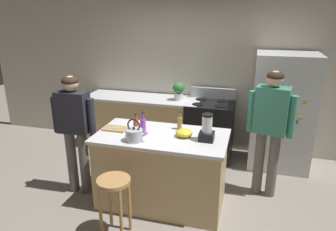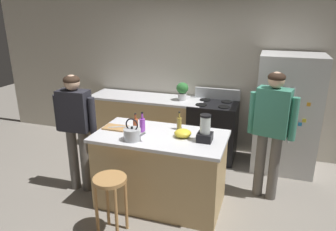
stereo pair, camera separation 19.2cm
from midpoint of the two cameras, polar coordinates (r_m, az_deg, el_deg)
name	(u,v)px [view 2 (the right image)]	position (r m, az deg, el deg)	size (l,w,h in m)	color
ground_plane	(161,202)	(4.26, 0.03, -15.38)	(14.00, 14.00, 0.00)	gray
back_wall	(198,72)	(5.51, 6.44, 7.76)	(8.00, 0.10, 2.70)	beige
kitchen_island	(161,169)	(4.01, 0.03, -9.76)	(1.60, 0.86, 0.95)	tan
back_counter_run	(147,123)	(5.60, -2.79, -1.30)	(2.00, 0.64, 0.95)	tan
refrigerator	(287,114)	(5.09, 21.74, 0.27)	(0.90, 0.73, 1.79)	silver
stove_range	(213,130)	(5.28, 9.18, -2.64)	(0.76, 0.65, 1.13)	black
person_by_island_left	(76,123)	(4.25, -15.17, -1.30)	(0.59, 0.24, 1.62)	#66605B
person_by_sink_right	(271,125)	(4.15, 19.52, -1.58)	(0.60, 0.30, 1.69)	#66605B
bar_stool	(111,191)	(3.50, -8.81, -13.38)	(0.36, 0.36, 0.70)	#B7844C
potted_plant	(182,90)	(5.22, 3.68, 4.62)	(0.20, 0.20, 0.30)	silver
blender_appliance	(205,130)	(3.62, 8.25, -2.67)	(0.17, 0.17, 0.32)	black
bottle_vinegar	(179,123)	(3.96, 3.44, -1.36)	(0.06, 0.06, 0.24)	olive
bottle_cooking_sauce	(136,124)	(3.96, -4.53, -1.50)	(0.06, 0.06, 0.22)	#B24C26
bottle_soda	(142,125)	(3.88, -3.27, -1.67)	(0.07, 0.07, 0.26)	purple
mixing_bowl	(183,133)	(3.75, 4.17, -3.23)	(0.20, 0.20, 0.09)	yellow
tea_kettle	(132,134)	(3.65, -5.00, -3.34)	(0.28, 0.20, 0.27)	#B7BABF
cutting_board	(116,128)	(4.05, -8.17, -2.20)	(0.30, 0.20, 0.02)	#B7844C
chef_knife	(117,127)	(4.04, -7.92, -2.06)	(0.22, 0.03, 0.01)	#B7BABF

